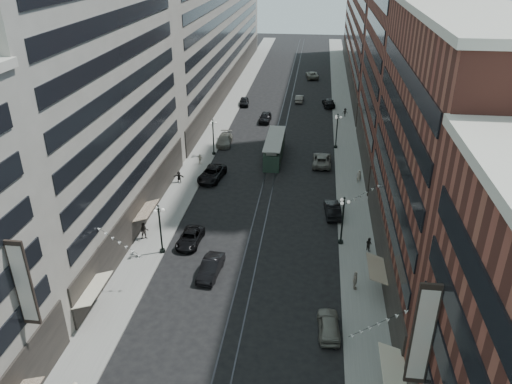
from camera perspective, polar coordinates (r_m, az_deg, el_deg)
The scene contains 34 objects.
ground at distance 79.64m, azimuth 2.42°, elevation 5.28°, with size 220.00×220.00×0.00m, color black.
sidewalk_west at distance 90.37m, azimuth -4.06°, elevation 7.91°, with size 4.00×180.00×0.15m, color gray.
sidewalk_east at distance 88.95m, azimuth 10.11°, elevation 7.25°, with size 4.00×180.00×0.15m, color gray.
rail_west at distance 89.06m, azimuth 2.52°, elevation 7.62°, with size 0.12×180.00×0.02m, color #2D2D33.
rail_east at distance 88.97m, azimuth 3.43°, elevation 7.58°, with size 0.12×180.00×0.02m, color #2D2D33.
building_west_mid at distance 54.30m, azimuth -18.31°, elevation 9.34°, with size 8.00×36.00×28.00m, color #9E988C.
building_west_far at distance 113.45m, azimuth -4.85°, elevation 18.42°, with size 8.00×90.00×26.00m, color #9E988C.
building_east_mid at distance 46.63m, azimuth 20.50°, elevation 3.61°, with size 8.00×30.00×24.00m, color brown.
building_east_tower at distance 71.34m, azimuth 17.03°, elevation 19.15°, with size 8.00×26.00×42.00m, color brown.
building_east_far at distance 120.72m, azimuth 12.95°, elevation 17.89°, with size 8.00×72.00×24.00m, color brown.
lamppost_sw_far at distance 51.50m, azimuth -10.89°, elevation -4.00°, with size 1.03×1.14×5.52m.
lamppost_sw_mid at distance 75.16m, azimuth -4.91°, elevation 6.40°, with size 1.03×1.14×5.52m.
lamppost_se_far at distance 52.84m, azimuth 9.87°, elevation -3.06°, with size 1.03×1.14×5.52m.
lamppost_se_mid at distance 78.44m, azimuth 9.23°, elevation 7.02°, with size 1.03×1.14×5.52m.
streetcar at distance 74.58m, azimuth 2.12°, elevation 4.96°, with size 2.50×11.28×3.12m.
car_2 at distance 53.91m, azimuth -7.55°, elevation -5.23°, with size 2.23×4.83×1.34m, color black.
car_4 at distance 42.83m, azimuth 8.32°, elevation -14.81°, with size 1.78×4.41×1.50m, color slate.
car_5 at distance 48.91m, azimuth -5.20°, elevation -8.59°, with size 1.67×4.80×1.58m, color black.
pedestrian_2 at distance 55.15m, azimuth -12.64°, elevation -4.38°, with size 0.93×0.51×1.91m, color black.
pedestrian_4 at distance 47.43m, azimuth 11.27°, elevation -9.87°, with size 1.11×0.51×1.90m, color #B0A192.
car_7 at distance 67.99m, azimuth -5.06°, elevation 2.08°, with size 2.71×5.88×1.63m, color black.
car_8 at distance 80.15m, azimuth -3.61°, elevation 5.99°, with size 2.19×5.38×1.56m, color #67665C.
car_9 at distance 100.51m, azimuth -1.36°, elevation 10.30°, with size 1.78×4.43×1.51m, color black.
car_10 at distance 59.47m, azimuth 8.74°, elevation -1.95°, with size 1.67×4.80×1.58m, color black.
car_11 at distance 72.93m, azimuth 7.53°, elevation 3.68°, with size 2.62×5.69×1.58m, color slate.
car_12 at distance 100.73m, azimuth 8.31°, elevation 10.08°, with size 2.17×5.33×1.55m, color black.
car_13 at distance 90.64m, azimuth 1.06°, elevation 8.53°, with size 1.95×4.85×1.65m, color black.
car_14 at distance 103.16m, azimuth 4.99°, elevation 10.60°, with size 1.47×4.21×1.39m, color slate.
pedestrian_5 at distance 67.37m, azimuth -8.80°, elevation 1.73°, with size 1.45×0.42×1.56m, color black.
pedestrian_6 at distance 72.75m, azimuth -6.40°, elevation 3.79°, with size 0.90×0.41×1.53m, color #B5AB96.
pedestrian_7 at distance 53.34m, azimuth 12.77°, elevation -5.80°, with size 0.73×0.40×1.50m, color black.
pedestrian_8 at distance 67.83m, azimuth 11.67°, elevation 1.76°, with size 0.65×0.43×1.79m, color #B3A794.
pedestrian_9 at distance 94.59m, azimuth 10.14°, elevation 8.95°, with size 0.99×0.41×1.54m, color black.
car_extra_0 at distance 122.63m, azimuth 6.44°, elevation 13.16°, with size 2.69×5.83×1.62m, color gray.
Camera 1 is at (5.77, -14.01, 28.85)m, focal length 35.00 mm.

